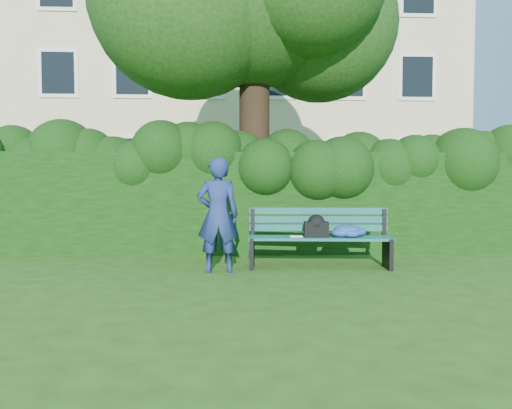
{
  "coord_description": "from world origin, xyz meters",
  "views": [
    {
      "loc": [
        -0.4,
        -6.89,
        1.34
      ],
      "look_at": [
        0.0,
        0.6,
        0.95
      ],
      "focal_mm": 35.0,
      "sensor_mm": 36.0,
      "label": 1
    }
  ],
  "objects": [
    {
      "name": "apartment_building",
      "position": [
        -0.0,
        13.99,
        6.0
      ],
      "size": [
        16.0,
        8.08,
        12.0
      ],
      "color": "beige",
      "rests_on": "ground"
    },
    {
      "name": "ground",
      "position": [
        0.0,
        0.0,
        0.0
      ],
      "size": [
        80.0,
        80.0,
        0.0
      ],
      "primitive_type": "plane",
      "color": "#2F4B14",
      "rests_on": "ground"
    },
    {
      "name": "man_reading",
      "position": [
        -0.57,
        0.2,
        0.82
      ],
      "size": [
        0.61,
        0.41,
        1.64
      ],
      "primitive_type": "imported",
      "rotation": [
        0.0,
        0.0,
        3.17
      ],
      "color": "navy",
      "rests_on": "ground"
    },
    {
      "name": "park_bench",
      "position": [
        1.05,
        0.51,
        0.5
      ],
      "size": [
        2.17,
        0.73,
        0.89
      ],
      "rotation": [
        0.0,
        0.0,
        -0.08
      ],
      "color": "#0F4F42",
      "rests_on": "ground"
    },
    {
      "name": "hedge",
      "position": [
        0.0,
        2.2,
        0.9
      ],
      "size": [
        10.0,
        1.0,
        1.8
      ],
      "color": "black",
      "rests_on": "ground"
    }
  ]
}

